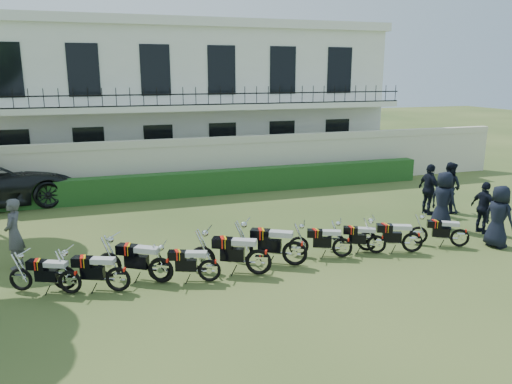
# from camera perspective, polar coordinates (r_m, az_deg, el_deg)

# --- Properties ---
(ground) EXTENTS (100.00, 100.00, 0.00)m
(ground) POSITION_cam_1_polar(r_m,az_deg,el_deg) (14.42, 0.45, -6.84)
(ground) COLOR #2D471C
(ground) RESTS_ON ground
(perimeter_wall) EXTENTS (30.00, 0.35, 2.30)m
(perimeter_wall) POSITION_cam_1_polar(r_m,az_deg,el_deg) (21.59, -6.34, 3.20)
(perimeter_wall) COLOR beige
(perimeter_wall) RESTS_ON ground
(hedge) EXTENTS (18.00, 0.60, 1.00)m
(hedge) POSITION_cam_1_polar(r_m,az_deg,el_deg) (21.19, -3.20, 1.21)
(hedge) COLOR #1A491A
(hedge) RESTS_ON ground
(building) EXTENTS (20.40, 9.60, 7.40)m
(building) POSITION_cam_1_polar(r_m,az_deg,el_deg) (27.14, -9.14, 10.63)
(building) COLOR white
(building) RESTS_ON ground
(motorcycle_0) EXTENTS (1.65, 0.88, 0.97)m
(motorcycle_0) POSITION_cam_1_polar(r_m,az_deg,el_deg) (12.40, -20.53, -9.02)
(motorcycle_0) COLOR black
(motorcycle_0) RESTS_ON ground
(motorcycle_1) EXTENTS (1.78, 0.87, 1.03)m
(motorcycle_1) POSITION_cam_1_polar(r_m,az_deg,el_deg) (12.16, -15.52, -8.94)
(motorcycle_1) COLOR black
(motorcycle_1) RESTS_ON ground
(motorcycle_2) EXTENTS (1.78, 1.18, 1.11)m
(motorcycle_2) POSITION_cam_1_polar(r_m,az_deg,el_deg) (12.39, -10.80, -8.06)
(motorcycle_2) COLOR black
(motorcycle_2) RESTS_ON ground
(motorcycle_3) EXTENTS (1.72, 0.76, 0.98)m
(motorcycle_3) POSITION_cam_1_polar(r_m,az_deg,el_deg) (12.32, -5.36, -8.32)
(motorcycle_3) COLOR black
(motorcycle_3) RESTS_ON ground
(motorcycle_4) EXTENTS (1.94, 1.08, 1.16)m
(motorcycle_4) POSITION_cam_1_polar(r_m,az_deg,el_deg) (12.62, 0.31, -7.29)
(motorcycle_4) COLOR black
(motorcycle_4) RESTS_ON ground
(motorcycle_5) EXTENTS (1.90, 1.16, 1.16)m
(motorcycle_5) POSITION_cam_1_polar(r_m,az_deg,el_deg) (13.24, 4.47, -6.31)
(motorcycle_5) COLOR black
(motorcycle_5) RESTS_ON ground
(motorcycle_6) EXTENTS (1.65, 0.84, 0.96)m
(motorcycle_6) POSITION_cam_1_polar(r_m,az_deg,el_deg) (14.02, 9.86, -5.73)
(motorcycle_6) COLOR black
(motorcycle_6) RESTS_ON ground
(motorcycle_7) EXTENTS (1.54, 0.88, 0.92)m
(motorcycle_7) POSITION_cam_1_polar(r_m,az_deg,el_deg) (14.51, 13.64, -5.32)
(motorcycle_7) COLOR black
(motorcycle_7) RESTS_ON ground
(motorcycle_8) EXTENTS (1.74, 0.86, 1.01)m
(motorcycle_8) POSITION_cam_1_polar(r_m,az_deg,el_deg) (14.85, 17.48, -4.98)
(motorcycle_8) COLOR black
(motorcycle_8) RESTS_ON ground
(motorcycle_9) EXTENTS (1.52, 0.93, 0.93)m
(motorcycle_9) POSITION_cam_1_polar(r_m,az_deg,el_deg) (15.80, 22.30, -4.40)
(motorcycle_9) COLOR black
(motorcycle_9) RESTS_ON ground
(inspector) EXTENTS (0.57, 0.75, 1.86)m
(inspector) POSITION_cam_1_polar(r_m,az_deg,el_deg) (14.47, -25.94, -4.30)
(inspector) COLOR #535357
(inspector) RESTS_ON ground
(officer_0) EXTENTS (0.74, 1.00, 1.85)m
(officer_0) POSITION_cam_1_polar(r_m,az_deg,el_deg) (16.18, 25.99, -2.53)
(officer_0) COLOR black
(officer_0) RESTS_ON ground
(officer_2) EXTENTS (0.52, 1.02, 1.67)m
(officer_2) POSITION_cam_1_polar(r_m,az_deg,el_deg) (17.39, 24.62, -1.64)
(officer_2) COLOR black
(officer_2) RESTS_ON ground
(officer_3) EXTENTS (0.84, 1.07, 1.92)m
(officer_3) POSITION_cam_1_polar(r_m,az_deg,el_deg) (17.27, 20.62, -0.94)
(officer_3) COLOR black
(officer_3) RESTS_ON ground
(officer_4) EXTENTS (0.87, 1.03, 1.86)m
(officer_4) POSITION_cam_1_polar(r_m,az_deg,el_deg) (19.56, 21.22, 0.54)
(officer_4) COLOR black
(officer_4) RESTS_ON ground
(officer_5) EXTENTS (0.47, 1.09, 1.84)m
(officer_5) POSITION_cam_1_polar(r_m,az_deg,el_deg) (18.95, 19.19, 0.28)
(officer_5) COLOR black
(officer_5) RESTS_ON ground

